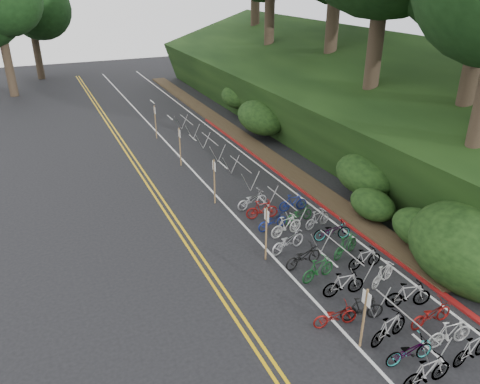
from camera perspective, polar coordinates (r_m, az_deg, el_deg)
The scene contains 10 objects.
ground at distance 16.83m, azimuth 9.31°, elevation -17.12°, with size 120.00×120.00×0.00m, color black.
road_markings at distance 24.48m, azimuth -2.23°, elevation -2.19°, with size 7.47×80.00×0.01m.
red_curb at distance 28.04m, azimuth 5.92°, elevation 1.47°, with size 0.25×28.00×0.10m, color maroon.
embankment at distance 36.61m, azimuth 10.64°, elevation 10.99°, with size 14.30×48.14×9.11m.
bike_rack_front at distance 16.74m, azimuth 19.41°, elevation -14.77°, with size 1.16×2.95×1.21m.
bike_racks_rest at distance 27.40m, azimuth 0.04°, elevation 2.86°, with size 1.14×23.00×1.17m.
signpost_near at distance 15.96m, azimuth 14.91°, elevation -14.22°, with size 0.08×0.40×2.30m.
signposts_rest at distance 27.24m, azimuth -5.44°, elevation 3.91°, with size 0.08×18.40×2.50m.
bike_front at distance 17.13m, azimuth 11.52°, elevation -14.54°, with size 1.64×0.57×0.86m, color maroon.
bike_valet at distance 19.80m, azimuth 11.88°, elevation -8.32°, with size 3.37×14.57×1.08m.
Camera 1 is at (-7.40, -10.14, 11.21)m, focal length 35.00 mm.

